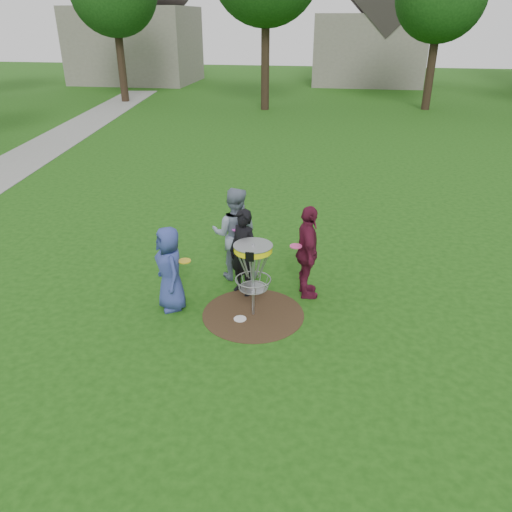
% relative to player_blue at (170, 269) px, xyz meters
% --- Properties ---
extents(ground, '(100.00, 100.00, 0.00)m').
position_rel_player_blue_xyz_m(ground, '(1.48, -0.01, -0.77)').
color(ground, '#19470F').
rests_on(ground, ground).
extents(dirt_patch, '(1.80, 1.80, 0.01)m').
position_rel_player_blue_xyz_m(dirt_patch, '(1.48, -0.01, -0.77)').
color(dirt_patch, '#47331E').
rests_on(dirt_patch, ground).
extents(concrete_path, '(7.75, 39.92, 0.02)m').
position_rel_player_blue_xyz_m(concrete_path, '(-8.52, 7.99, -0.76)').
color(concrete_path, '#9E9E99').
rests_on(concrete_path, ground).
extents(player_blue, '(0.84, 0.90, 1.55)m').
position_rel_player_blue_xyz_m(player_blue, '(0.00, 0.00, 0.00)').
color(player_blue, '#32408C').
rests_on(player_blue, ground).
extents(player_black, '(0.72, 0.65, 1.66)m').
position_rel_player_blue_xyz_m(player_black, '(1.17, 0.73, 0.06)').
color(player_black, black).
rests_on(player_black, ground).
extents(player_grey, '(0.94, 0.75, 1.87)m').
position_rel_player_blue_xyz_m(player_grey, '(0.89, 1.34, 0.16)').
color(player_grey, gray).
rests_on(player_grey, ground).
extents(player_maroon, '(0.63, 1.10, 1.77)m').
position_rel_player_blue_xyz_m(player_maroon, '(2.34, 0.82, 0.11)').
color(player_maroon, maroon).
rests_on(player_maroon, ground).
extents(disc_on_grass, '(0.22, 0.22, 0.02)m').
position_rel_player_blue_xyz_m(disc_on_grass, '(1.28, -0.21, -0.77)').
color(disc_on_grass, white).
rests_on(disc_on_grass, ground).
extents(disc_golf_basket, '(0.66, 0.67, 1.38)m').
position_rel_player_blue_xyz_m(disc_golf_basket, '(1.48, -0.01, 0.25)').
color(disc_golf_basket, '#9EA0A5').
rests_on(disc_golf_basket, ground).
extents(held_discs, '(2.08, 1.31, 0.21)m').
position_rel_player_blue_xyz_m(held_discs, '(1.17, 0.55, 0.28)').
color(held_discs, gold).
rests_on(held_discs, ground).
extents(house_row, '(44.50, 10.65, 11.62)m').
position_rel_player_blue_xyz_m(house_row, '(6.26, 33.06, 3.37)').
color(house_row, gray).
rests_on(house_row, ground).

